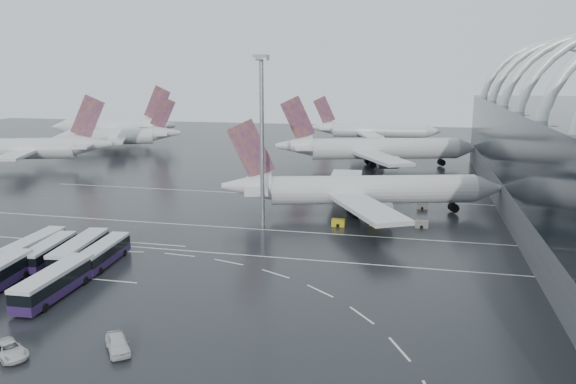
% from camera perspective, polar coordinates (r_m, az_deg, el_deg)
% --- Properties ---
extents(ground, '(420.00, 420.00, 0.00)m').
position_cam_1_polar(ground, '(86.75, -4.24, -5.98)').
color(ground, black).
rests_on(ground, ground).
extents(lane_marking_near, '(120.00, 0.25, 0.01)m').
position_cam_1_polar(lane_marking_near, '(84.94, -4.64, -6.39)').
color(lane_marking_near, white).
rests_on(lane_marking_near, ground).
extents(lane_marking_mid, '(120.00, 0.25, 0.01)m').
position_cam_1_polar(lane_marking_mid, '(97.77, -2.17, -3.86)').
color(lane_marking_mid, white).
rests_on(lane_marking_mid, ground).
extents(lane_marking_far, '(120.00, 0.25, 0.01)m').
position_cam_1_polar(lane_marking_far, '(124.19, 1.18, -0.38)').
color(lane_marking_far, white).
rests_on(lane_marking_far, ground).
extents(bus_bay_line_south, '(28.00, 0.25, 0.01)m').
position_cam_1_polar(bus_bay_line_south, '(83.78, -23.68, -7.68)').
color(bus_bay_line_south, white).
rests_on(bus_bay_line_south, ground).
extents(bus_bay_line_north, '(28.00, 0.25, 0.01)m').
position_cam_1_polar(bus_bay_line_north, '(96.34, -18.06, -4.71)').
color(bus_bay_line_north, white).
rests_on(bus_bay_line_north, ground).
extents(airliner_main, '(53.67, 46.44, 18.45)m').
position_cam_1_polar(airliner_main, '(108.32, 7.23, 0.16)').
color(airliner_main, silver).
rests_on(airliner_main, ground).
extents(airliner_gate_b, '(57.89, 51.34, 20.40)m').
position_cam_1_polar(airliner_gate_b, '(163.08, 8.74, 4.31)').
color(airliner_gate_b, silver).
rests_on(airliner_gate_b, ground).
extents(airliner_gate_c, '(50.02, 45.97, 17.81)m').
position_cam_1_polar(airliner_gate_c, '(220.24, 8.53, 6.15)').
color(airliner_gate_c, silver).
rests_on(airliner_gate_c, ground).
extents(jet_remote_west, '(46.34, 37.71, 20.62)m').
position_cam_1_polar(jet_remote_west, '(176.91, -24.66, 4.02)').
color(jet_remote_west, silver).
rests_on(jet_remote_west, ground).
extents(jet_remote_mid, '(40.98, 33.46, 18.65)m').
position_cam_1_polar(jet_remote_mid, '(203.98, -16.67, 5.41)').
color(jet_remote_mid, silver).
rests_on(jet_remote_mid, ground).
extents(jet_remote_far, '(50.34, 40.58, 21.91)m').
position_cam_1_polar(jet_remote_far, '(228.28, -17.13, 6.26)').
color(jet_remote_far, silver).
rests_on(jet_remote_far, ground).
extents(bus_row_near_a, '(3.59, 12.85, 3.13)m').
position_cam_1_polar(bus_row_near_a, '(90.87, -24.37, -5.09)').
color(bus_row_near_a, '#21133D').
rests_on(bus_row_near_a, ground).
extents(bus_row_near_b, '(4.18, 12.22, 2.95)m').
position_cam_1_polar(bus_row_near_b, '(88.18, -23.10, -5.55)').
color(bus_row_near_b, '#21133D').
rests_on(bus_row_near_b, ground).
extents(bus_row_near_c, '(4.92, 14.06, 3.39)m').
position_cam_1_polar(bus_row_near_c, '(85.79, -20.41, -5.64)').
color(bus_row_near_c, '#21133D').
rests_on(bus_row_near_c, ground).
extents(bus_row_near_d, '(3.87, 12.52, 3.03)m').
position_cam_1_polar(bus_row_near_d, '(84.44, -18.23, -5.90)').
color(bus_row_near_d, '#21133D').
rests_on(bus_row_near_d, ground).
extents(bus_row_far_c, '(3.65, 13.70, 3.35)m').
position_cam_1_polar(bus_row_far_c, '(74.73, -22.64, -8.46)').
color(bus_row_far_c, '#21133D').
rests_on(bus_row_far_c, ground).
extents(van_curve_a, '(5.59, 4.61, 1.42)m').
position_cam_1_polar(van_curve_a, '(62.26, -26.50, -14.14)').
color(van_curve_a, silver).
rests_on(van_curve_a, ground).
extents(van_curve_b, '(4.55, 5.04, 1.66)m').
position_cam_1_polar(van_curve_b, '(59.38, -16.92, -14.51)').
color(van_curve_b, silver).
rests_on(van_curve_b, ground).
extents(floodlight_mast, '(2.27, 2.27, 29.67)m').
position_cam_1_polar(floodlight_mast, '(95.77, -2.68, 7.17)').
color(floodlight_mast, gray).
rests_on(floodlight_mast, ground).
extents(gse_cart_belly_a, '(2.00, 1.18, 1.09)m').
position_cam_1_polar(gse_cart_belly_a, '(101.33, 8.84, -3.10)').
color(gse_cart_belly_a, gold).
rests_on(gse_cart_belly_a, ground).
extents(gse_cart_belly_b, '(2.08, 1.23, 1.13)m').
position_cam_1_polar(gse_cart_belly_b, '(115.54, 13.48, -1.39)').
color(gse_cart_belly_b, slate).
rests_on(gse_cart_belly_b, ground).
extents(gse_cart_belly_c, '(2.32, 1.37, 1.26)m').
position_cam_1_polar(gse_cart_belly_c, '(100.28, 5.14, -3.12)').
color(gse_cart_belly_c, gold).
rests_on(gse_cart_belly_c, ground).
extents(gse_cart_belly_d, '(2.26, 1.34, 1.23)m').
position_cam_1_polar(gse_cart_belly_d, '(101.76, 13.42, -3.19)').
color(gse_cart_belly_d, slate).
rests_on(gse_cart_belly_d, ground).
extents(gse_cart_belly_e, '(2.03, 1.20, 1.11)m').
position_cam_1_polar(gse_cart_belly_e, '(118.39, 7.82, -0.85)').
color(gse_cart_belly_e, gold).
rests_on(gse_cart_belly_e, ground).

